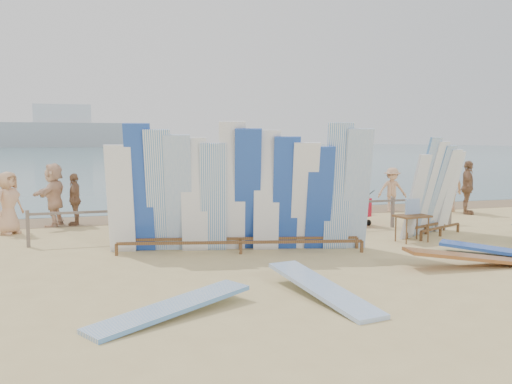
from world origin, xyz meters
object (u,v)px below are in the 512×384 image
object	(u,v)px
flat_board_d	(504,257)
beachgoer_3	(176,199)
beachgoer_6	(270,203)
beachgoer_extra_0	(450,186)
stroller	(357,211)
beachgoer_4	(283,195)
main_surfboard_rack	(241,194)
beachgoer_1	(179,196)
beach_chair_left	(230,220)
beachgoer_11	(54,195)
flat_board_c	(469,267)
beachgoer_extra_1	(75,199)
beachgoer_7	(345,189)
vendor_table	(412,228)
beachgoer_5	(251,192)
beachgoer_2	(227,202)
flat_board_e	(171,316)
beachgoer_0	(9,203)
beach_chair_right	(304,219)
beachgoer_8	(357,200)
side_surfboard_rack	(434,192)
beachgoer_9	(392,190)
beachgoer_10	(468,187)
flat_board_a	(322,298)

from	to	relation	value
flat_board_d	beachgoer_3	world-z (taller)	beachgoer_3
beachgoer_6	beachgoer_extra_0	distance (m)	7.71
stroller	beachgoer_4	distance (m)	2.55
beachgoer_3	beachgoer_4	xyz separation A→B (m)	(3.56, 0.37, -0.03)
main_surfboard_rack	beachgoer_1	distance (m)	4.07
beach_chair_left	beachgoer_11	distance (m)	5.42
flat_board_c	beachgoer_4	bearing A→B (deg)	18.06
beachgoer_4	beachgoer_extra_1	size ratio (longest dim) A/B	0.99
beachgoer_7	beachgoer_extra_1	distance (m)	9.11
vendor_table	beachgoer_extra_0	distance (m)	6.56
beachgoer_extra_1	beachgoer_5	xyz separation A→B (m)	(5.57, 0.01, 0.05)
beachgoer_2	beachgoer_extra_1	world-z (taller)	beachgoer_2
flat_board_c	flat_board_d	size ratio (longest dim) A/B	1.00
flat_board_e	beachgoer_0	bearing A→B (deg)	173.22
beach_chair_right	beachgoer_8	xyz separation A→B (m)	(1.58, -0.35, 0.56)
beachgoer_8	main_surfboard_rack	bearing A→B (deg)	-114.96
beachgoer_2	beachgoer_0	size ratio (longest dim) A/B	1.00
flat_board_e	beachgoer_6	world-z (taller)	beachgoer_6
side_surfboard_rack	beachgoer_6	distance (m)	4.52
beachgoer_0	beachgoer_11	distance (m)	1.59
main_surfboard_rack	beachgoer_0	size ratio (longest dim) A/B	3.47
beachgoer_9	beach_chair_right	bearing A→B (deg)	-135.30
beach_chair_left	beachgoer_11	bearing A→B (deg)	158.93
beachgoer_1	beachgoer_extra_1	xyz separation A→B (m)	(-2.96, 1.27, -0.15)
main_surfboard_rack	beachgoer_1	bearing A→B (deg)	114.87
beachgoer_4	side_surfboard_rack	bearing A→B (deg)	-136.22
beachgoer_8	beachgoer_10	xyz separation A→B (m)	(4.88, 1.14, 0.14)
beachgoer_3	beachgoer_8	world-z (taller)	beachgoer_3
beachgoer_6	beachgoer_8	xyz separation A→B (m)	(2.78, -0.03, 0.01)
main_surfboard_rack	beach_chair_left	distance (m)	3.29
beachgoer_2	beachgoer_6	distance (m)	1.25
side_surfboard_rack	beachgoer_7	bearing A→B (deg)	67.21
beachgoer_10	beachgoer_7	bearing A→B (deg)	101.91
flat_board_e	beachgoer_0	distance (m)	8.92
flat_board_c	beachgoer_10	size ratio (longest dim) A/B	1.45
vendor_table	beachgoer_10	size ratio (longest dim) A/B	0.59
beachgoer_11	beachgoer_5	world-z (taller)	beachgoer_11
main_surfboard_rack	beachgoer_1	world-z (taller)	main_surfboard_rack
flat_board_e	beachgoer_9	distance (m)	13.20
vendor_table	beachgoer_extra_0	world-z (taller)	beachgoer_extra_0
vendor_table	beachgoer_6	distance (m)	4.02
beachgoer_0	side_surfboard_rack	bearing A→B (deg)	-69.06
main_surfboard_rack	side_surfboard_rack	bearing A→B (deg)	19.24
beachgoer_11	beachgoer_extra_0	bearing A→B (deg)	106.14
side_surfboard_rack	beachgoer_11	bearing A→B (deg)	129.03
beachgoer_9	beachgoer_extra_0	distance (m)	2.07
beachgoer_2	beachgoer_7	size ratio (longest dim) A/B	1.04
flat_board_a	beachgoer_2	size ratio (longest dim) A/B	1.57
beachgoer_2	beachgoer_1	distance (m)	1.74
stroller	flat_board_a	bearing A→B (deg)	-141.15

